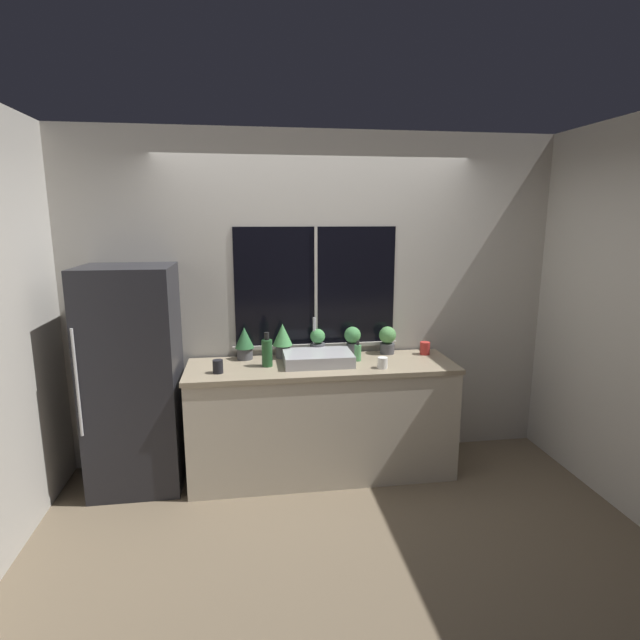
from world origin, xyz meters
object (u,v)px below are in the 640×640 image
mug_white (383,363)px  mug_black (218,367)px  potted_plant_center (317,343)px  bottle_tall (267,352)px  refrigerator (134,379)px  sink (318,358)px  mug_red (425,348)px  soap_bottle (358,352)px  potted_plant_far_right (387,339)px  potted_plant_right (352,339)px  potted_plant_far_left (244,342)px  potted_plant_left (283,338)px

mug_white → mug_black: size_ratio=0.85×
mug_white → potted_plant_center: bearing=137.8°
mug_black → bottle_tall: bearing=18.2°
bottle_tall → refrigerator: bearing=177.7°
sink → mug_red: (0.92, 0.14, 0.01)m
soap_bottle → refrigerator: bearing=-179.8°
soap_bottle → mug_red: 0.60m
sink → mug_white: bearing=-21.9°
refrigerator → mug_white: 1.87m
potted_plant_far_right → mug_black: potted_plant_far_right is taller
sink → mug_red: bearing=8.5°
mug_red → mug_white: 0.56m
potted_plant_center → potted_plant_right: 0.29m
potted_plant_center → potted_plant_far_right: 0.59m
potted_plant_right → mug_black: (-1.07, -0.34, -0.09)m
potted_plant_right → sink: bearing=-146.2°
refrigerator → potted_plant_far_left: bearing=12.6°
bottle_tall → mug_black: size_ratio=2.70×
potted_plant_far_left → potted_plant_left: potted_plant_left is taller
bottle_tall → sink: bearing=1.6°
potted_plant_far_right → mug_red: bearing=-14.2°
refrigerator → potted_plant_right: bearing=6.2°
sink → potted_plant_center: bearing=83.2°
soap_bottle → mug_red: (0.59, 0.10, -0.02)m
potted_plant_far_right → mug_black: bearing=-165.9°
potted_plant_far_right → soap_bottle: potted_plant_far_right is taller
soap_bottle → potted_plant_right: bearing=92.0°
bottle_tall → mug_white: bearing=-11.6°
soap_bottle → potted_plant_left: bearing=162.9°
potted_plant_left → mug_red: size_ratio=2.68×
potted_plant_left → potted_plant_far_right: (0.87, 0.00, -0.04)m
potted_plant_center → mug_black: size_ratio=2.32×
mug_red → mug_white: size_ratio=1.25×
potted_plant_left → bottle_tall: 0.27m
potted_plant_center → potted_plant_far_right: same height
potted_plant_left → sink: bearing=-39.7°
potted_plant_center → potted_plant_right: (0.29, 0.00, 0.02)m
refrigerator → mug_black: refrigerator is taller
mug_white → soap_bottle: bearing=122.7°
potted_plant_far_left → potted_plant_left: size_ratio=0.93×
potted_plant_left → mug_white: potted_plant_left is taller
mug_red → mug_white: mug_red is taller
refrigerator → sink: (1.39, -0.03, 0.11)m
soap_bottle → bottle_tall: bottle_tall is taller
potted_plant_center → sink: bearing=-96.8°
potted_plant_far_right → soap_bottle: (-0.29, -0.18, -0.05)m
bottle_tall → mug_red: bearing=6.5°
bottle_tall → mug_black: bearing=-161.8°
potted_plant_left → soap_bottle: bearing=-17.1°
potted_plant_left → mug_black: size_ratio=2.85×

